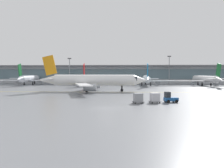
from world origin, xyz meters
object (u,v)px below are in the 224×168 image
Objects in this scene: gate_airplane_1 at (29,79)px; apron_light_mast_2 at (169,69)px; cargo_dolly_trailing at (138,98)px; apron_light_mast_1 at (70,70)px; gate_airplane_3 at (146,79)px; gate_airplane_4 at (205,79)px; taxiing_regional_jet at (93,80)px; baggage_tug at (170,98)px; cargo_dolly_lead at (155,97)px; gate_airplane_2 at (86,79)px.

apron_light_mast_2 is (66.81, 12.04, 4.87)m from gate_airplane_1.
apron_light_mast_1 is (-30.34, 69.43, 6.12)m from cargo_dolly_trailing.
gate_airplane_4 is at bearing -87.44° from gate_airplane_3.
taxiing_regional_jet is (-19.26, -32.14, 0.51)m from gate_airplane_3.
gate_airplane_3 is at bearing 76.51° from baggage_tug.
cargo_dolly_trailing is at bearing -66.40° from apron_light_mast_1.
cargo_dolly_lead is at bearing -63.93° from apron_light_mast_1.
gate_airplane_2 is at bearing 101.50° from baggage_tug.
gate_airplane_2 is (27.13, -1.32, 0.00)m from gate_airplane_1.
gate_airplane_2 is 2.05× the size of apron_light_mast_2.
taxiing_regional_jet is 30.08m from cargo_dolly_lead.
baggage_tug is 1.18× the size of cargo_dolly_trailing.
cargo_dolly_trailing is (47.32, -60.82, -1.82)m from gate_airplane_1.
gate_airplane_3 is 57.78m from cargo_dolly_lead.
gate_airplane_4 is (25.66, 0.02, 0.00)m from gate_airplane_3.
baggage_tug is 77.48m from apron_light_mast_1.
taxiing_regional_jet is at bearing 114.14° from baggage_tug.
gate_airplane_1 reaches higher than baggage_tug.
cargo_dolly_trailing is at bearing 145.46° from gate_airplane_4.
apron_light_mast_1 is at bearing 103.03° from cargo_dolly_lead.
gate_airplane_2 is 1.00× the size of gate_airplane_4.
cargo_dolly_lead is at bearing -0.00° from cargo_dolly_trailing.
gate_airplane_4 is 66.84m from cargo_dolly_trailing.
gate_airplane_2 reaches higher than baggage_tug.
cargo_dolly_trailing is 0.17× the size of apron_light_mast_2.
gate_airplane_4 is 64.64m from cargo_dolly_lead.
baggage_tug is at bearing -0.00° from cargo_dolly_lead.
baggage_tug is (-0.45, -56.94, -1.98)m from gate_airplane_3.
apron_light_mast_1 reaches higher than gate_airplane_2.
taxiing_regional_jet is 46.86m from apron_light_mast_1.
apron_light_mast_2 reaches higher than gate_airplane_2.
apron_light_mast_2 is at bearing 54.45° from taxiing_regional_jet.
gate_airplane_4 is 0.85× the size of taxiing_regional_jet.
baggage_tug is at bearing -177.93° from gate_airplane_3.
gate_airplane_4 is 55.25m from taxiing_regional_jet.
cargo_dolly_lead is at bearing 179.05° from gate_airplane_3.
apron_light_mast_2 reaches higher than gate_airplane_1.
baggage_tug is (18.81, -24.80, -2.49)m from taxiing_regional_jet.
gate_airplane_3 is 10.15× the size of baggage_tug.
cargo_dolly_trailing is at bearing -166.44° from gate_airplane_2.
apron_light_mast_2 reaches higher than apron_light_mast_1.
taxiing_regional_jet is 29.18m from cargo_dolly_trailing.
baggage_tug is at bearing -61.67° from apron_light_mast_1.
gate_airplane_2 is at bearing 95.70° from cargo_dolly_trailing.
apron_light_mast_2 is at bearing 36.31° from gate_airplane_4.
apron_light_mast_1 is (-10.14, 9.93, 4.30)m from gate_airplane_2.
baggage_tug is at bearing -100.46° from apron_light_mast_2.
apron_light_mast_1 reaches higher than gate_airplane_3.
cargo_dolly_trailing is at bearing 180.00° from cargo_dolly_lead.
gate_airplane_1 is at bearing -153.11° from apron_light_mast_1.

